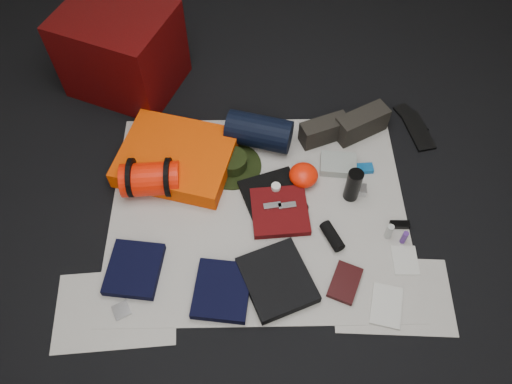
{
  "coord_description": "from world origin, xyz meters",
  "views": [
    {
      "loc": [
        -0.03,
        -1.42,
        2.33
      ],
      "look_at": [
        -0.01,
        0.05,
        0.1
      ],
      "focal_mm": 35.0,
      "sensor_mm": 36.0,
      "label": 1
    }
  ],
  "objects_px": {
    "paperback_book": "(345,283)",
    "red_cabinet": "(122,51)",
    "sleeping_pad": "(177,157)",
    "stuff_sack": "(151,179)",
    "compact_camera": "(357,189)",
    "water_bottle": "(353,185)",
    "navy_duffel": "(259,132)"
  },
  "relations": [
    {
      "from": "stuff_sack",
      "to": "paperback_book",
      "type": "height_order",
      "value": "stuff_sack"
    },
    {
      "from": "stuff_sack",
      "to": "paperback_book",
      "type": "xyz_separation_m",
      "value": [
        1.01,
        -0.59,
        -0.08
      ]
    },
    {
      "from": "stuff_sack",
      "to": "compact_camera",
      "type": "distance_m",
      "value": 1.14
    },
    {
      "from": "red_cabinet",
      "to": "paperback_book",
      "type": "xyz_separation_m",
      "value": [
        1.24,
        -1.43,
        -0.24
      ]
    },
    {
      "from": "red_cabinet",
      "to": "paperback_book",
      "type": "bearing_deg",
      "value": -26.04
    },
    {
      "from": "sleeping_pad",
      "to": "water_bottle",
      "type": "xyz_separation_m",
      "value": [
        0.97,
        -0.24,
        0.05
      ]
    },
    {
      "from": "red_cabinet",
      "to": "water_bottle",
      "type": "distance_m",
      "value": 1.62
    },
    {
      "from": "compact_camera",
      "to": "paperback_book",
      "type": "bearing_deg",
      "value": -95.08
    },
    {
      "from": "sleeping_pad",
      "to": "navy_duffel",
      "type": "relative_size",
      "value": 1.65
    },
    {
      "from": "sleeping_pad",
      "to": "compact_camera",
      "type": "bearing_deg",
      "value": -11.91
    },
    {
      "from": "sleeping_pad",
      "to": "compact_camera",
      "type": "height_order",
      "value": "sleeping_pad"
    },
    {
      "from": "red_cabinet",
      "to": "stuff_sack",
      "type": "bearing_deg",
      "value": -51.44
    },
    {
      "from": "sleeping_pad",
      "to": "navy_duffel",
      "type": "bearing_deg",
      "value": 17.38
    },
    {
      "from": "paperback_book",
      "to": "water_bottle",
      "type": "bearing_deg",
      "value": 104.18
    },
    {
      "from": "navy_duffel",
      "to": "water_bottle",
      "type": "height_order",
      "value": "water_bottle"
    },
    {
      "from": "red_cabinet",
      "to": "paperback_book",
      "type": "relative_size",
      "value": 3.14
    },
    {
      "from": "paperback_book",
      "to": "red_cabinet",
      "type": "bearing_deg",
      "value": 154.83
    },
    {
      "from": "red_cabinet",
      "to": "paperback_book",
      "type": "height_order",
      "value": "red_cabinet"
    },
    {
      "from": "navy_duffel",
      "to": "water_bottle",
      "type": "bearing_deg",
      "value": -22.28
    },
    {
      "from": "sleeping_pad",
      "to": "stuff_sack",
      "type": "bearing_deg",
      "value": -125.18
    },
    {
      "from": "red_cabinet",
      "to": "stuff_sack",
      "type": "height_order",
      "value": "red_cabinet"
    },
    {
      "from": "stuff_sack",
      "to": "water_bottle",
      "type": "relative_size",
      "value": 1.5
    },
    {
      "from": "sleeping_pad",
      "to": "water_bottle",
      "type": "height_order",
      "value": "water_bottle"
    },
    {
      "from": "red_cabinet",
      "to": "compact_camera",
      "type": "height_order",
      "value": "red_cabinet"
    },
    {
      "from": "water_bottle",
      "to": "paperback_book",
      "type": "distance_m",
      "value": 0.54
    },
    {
      "from": "sleeping_pad",
      "to": "paperback_book",
      "type": "xyz_separation_m",
      "value": [
        0.88,
        -0.76,
        -0.04
      ]
    },
    {
      "from": "stuff_sack",
      "to": "compact_camera",
      "type": "relative_size",
      "value": 3.0
    },
    {
      "from": "water_bottle",
      "to": "compact_camera",
      "type": "relative_size",
      "value": 1.99
    },
    {
      "from": "stuff_sack",
      "to": "compact_camera",
      "type": "height_order",
      "value": "stuff_sack"
    },
    {
      "from": "compact_camera",
      "to": "paperback_book",
      "type": "distance_m",
      "value": 0.56
    },
    {
      "from": "red_cabinet",
      "to": "navy_duffel",
      "type": "xyz_separation_m",
      "value": [
        0.83,
        -0.52,
        -0.16
      ]
    },
    {
      "from": "navy_duffel",
      "to": "stuff_sack",
      "type": "bearing_deg",
      "value": -135.9
    }
  ]
}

